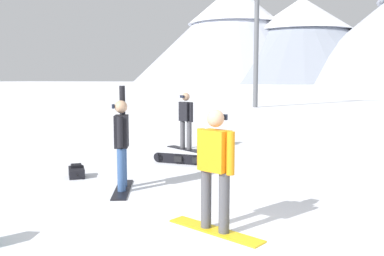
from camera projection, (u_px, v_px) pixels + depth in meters
The scene contains 9 objects.
ground_plane at pixel (218, 244), 5.41m from camera, with size 800.00×800.00×0.00m, color white.
snowboarder_foreground at pixel (215, 168), 5.73m from camera, with size 1.53×0.74×1.71m.
snowboarder_midground at pixel (122, 141), 7.92m from camera, with size 0.91×1.42×2.00m.
snowboarder_background at pixel (186, 120), 12.57m from camera, with size 1.52×0.97×1.72m.
loose_snowboard_near_right at pixel (188, 160), 10.38m from camera, with size 1.88×0.20×0.26m.
backpack_black at pixel (77, 172), 9.04m from camera, with size 0.54×0.55×0.28m.
ski_lift_tower at pixel (257, 19), 31.35m from camera, with size 3.72×0.36×11.60m.
peak_central_summit at pixel (234, 32), 245.36m from camera, with size 120.39×120.39×57.01m.
peak_east_ridge at pixel (301, 39), 235.65m from camera, with size 128.36×128.36×47.82m.
Camera 1 is at (1.78, -4.89, 2.11)m, focal length 39.08 mm.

